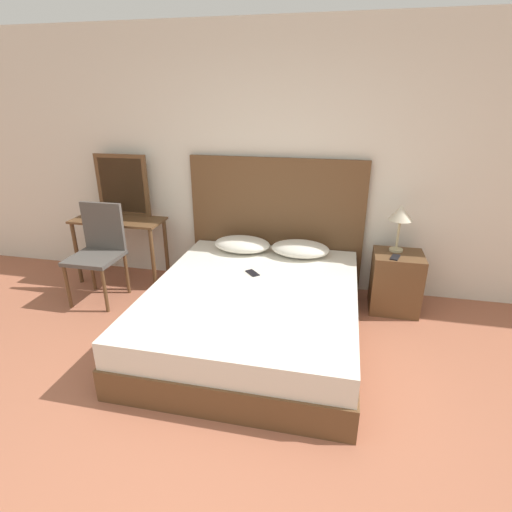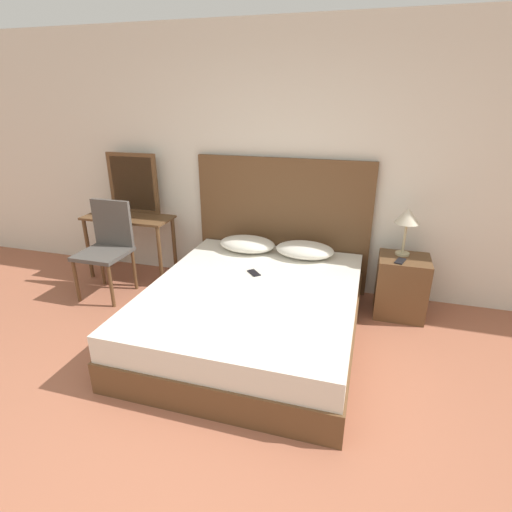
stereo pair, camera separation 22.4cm
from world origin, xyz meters
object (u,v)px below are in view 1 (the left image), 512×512
object	(u,v)px
vanity_desk	(119,231)
chair	(99,246)
bed	(253,312)
table_lamp	(401,215)
phone_on_nightstand	(395,257)
nightstand	(395,282)
phone_on_bed	(253,273)

from	to	relation	value
vanity_desk	chair	world-z (taller)	chair
bed	vanity_desk	size ratio (longest dim) A/B	2.11
bed	table_lamp	distance (m)	1.67
table_lamp	chair	bearing A→B (deg)	-171.29
vanity_desk	chair	size ratio (longest dim) A/B	1.01
phone_on_nightstand	vanity_desk	distance (m)	2.94
bed	chair	size ratio (longest dim) A/B	2.14
nightstand	vanity_desk	distance (m)	3.00
phone_on_nightstand	vanity_desk	xyz separation A→B (m)	(-2.94, 0.15, -0.00)
phone_on_nightstand	vanity_desk	size ratio (longest dim) A/B	0.16
table_lamp	phone_on_bed	bearing A→B (deg)	-156.54
phone_on_bed	chair	distance (m)	1.66
phone_on_bed	vanity_desk	xyz separation A→B (m)	(-1.65, 0.53, 0.12)
vanity_desk	bed	bearing A→B (deg)	-25.18
chair	phone_on_nightstand	bearing A→B (deg)	5.17
vanity_desk	phone_on_nightstand	bearing A→B (deg)	-2.88
table_lamp	phone_on_nightstand	distance (m)	0.41
nightstand	chair	distance (m)	3.02
phone_on_bed	vanity_desk	world-z (taller)	vanity_desk
table_lamp	phone_on_nightstand	size ratio (longest dim) A/B	2.79
phone_on_bed	table_lamp	distance (m)	1.51
bed	vanity_desk	xyz separation A→B (m)	(-1.72, 0.81, 0.36)
nightstand	vanity_desk	xyz separation A→B (m)	(-2.99, 0.04, 0.30)
bed	phone_on_bed	distance (m)	0.38
bed	nightstand	xyz separation A→B (m)	(1.27, 0.77, 0.06)
nightstand	chair	size ratio (longest dim) A/B	0.60
nightstand	phone_on_bed	bearing A→B (deg)	-160.03
nightstand	table_lamp	bearing A→B (deg)	107.18
bed	chair	xyz separation A→B (m)	(-1.72, 0.40, 0.33)
table_lamp	chair	distance (m)	3.02
nightstand	vanity_desk	size ratio (longest dim) A/B	0.59
table_lamp	chair	world-z (taller)	table_lamp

